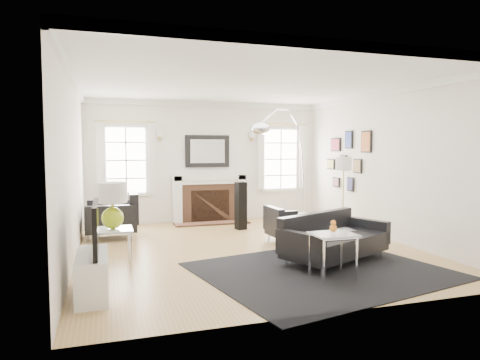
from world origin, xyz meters
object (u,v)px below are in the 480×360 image
object	(u,v)px
armchair_left	(115,217)
coffee_table	(316,229)
fireplace	(209,199)
armchair_right	(286,225)
gourd_lamp	(112,202)
sofa	(332,240)
arc_floor_lamp	(284,162)

from	to	relation	value
armchair_left	coffee_table	world-z (taller)	armchair_left
fireplace	armchair_right	xyz separation A→B (m)	(0.87, -2.46, -0.24)
coffee_table	gourd_lamp	distance (m)	3.29
sofa	armchair_right	bearing A→B (deg)	94.61
arc_floor_lamp	sofa	bearing A→B (deg)	-96.45
sofa	armchair_right	size ratio (longest dim) A/B	2.38
coffee_table	arc_floor_lamp	world-z (taller)	arc_floor_lamp
fireplace	armchair_right	distance (m)	2.63
sofa	fireplace	bearing A→B (deg)	104.12
sofa	armchair_left	xyz separation A→B (m)	(-3.12, 2.81, 0.08)
coffee_table	arc_floor_lamp	xyz separation A→B (m)	(0.24, 1.92, 1.04)
armchair_right	armchair_left	bearing A→B (deg)	155.77
fireplace	gourd_lamp	bearing A→B (deg)	-122.68
armchair_left	arc_floor_lamp	xyz separation A→B (m)	(3.40, -0.28, 1.03)
sofa	armchair_left	bearing A→B (deg)	137.93
fireplace	armchair_left	size ratio (longest dim) A/B	1.59
fireplace	armchair_left	world-z (taller)	fireplace
armchair_left	fireplace	bearing A→B (deg)	27.67
armchair_right	fireplace	bearing A→B (deg)	109.45
fireplace	armchair_left	xyz separation A→B (m)	(-2.13, -1.12, -0.14)
gourd_lamp	coffee_table	bearing A→B (deg)	2.03
armchair_right	coffee_table	distance (m)	0.87
armchair_right	coffee_table	bearing A→B (deg)	-78.85
armchair_left	gourd_lamp	xyz separation A→B (m)	(-0.07, -2.31, 0.56)
fireplace	arc_floor_lamp	distance (m)	2.09
coffee_table	arc_floor_lamp	size ratio (longest dim) A/B	0.35
arc_floor_lamp	gourd_lamp	bearing A→B (deg)	-149.66
gourd_lamp	sofa	bearing A→B (deg)	-8.88
sofa	gourd_lamp	bearing A→B (deg)	171.12
fireplace	arc_floor_lamp	size ratio (longest dim) A/B	0.65
fireplace	sofa	xyz separation A→B (m)	(0.99, -3.93, -0.22)
fireplace	gourd_lamp	xyz separation A→B (m)	(-2.20, -3.43, 0.42)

